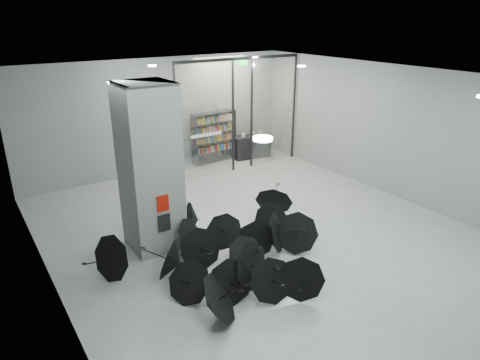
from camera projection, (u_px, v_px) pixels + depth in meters
room at (289, 137)px, 9.48m from camera, size 14.00×14.02×4.01m
column at (150, 169)px, 10.03m from camera, size 1.20×1.20×4.00m
fire_cabinet at (163, 203)px, 9.78m from camera, size 0.28×0.04×0.38m
info_panel at (164, 223)px, 9.96m from camera, size 0.30×0.03×0.42m
exit_sign at (243, 63)px, 14.47m from camera, size 0.30×0.06×0.15m
glass_partition at (240, 110)px, 15.22m from camera, size 5.06×0.08×4.00m
bookshelf at (214, 137)px, 16.43m from camera, size 1.79×0.52×1.94m
shop_counter at (251, 146)px, 17.09m from camera, size 1.55×0.83×0.88m
umbrella_cluster at (232, 254)px, 9.72m from camera, size 5.91×4.54×1.26m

